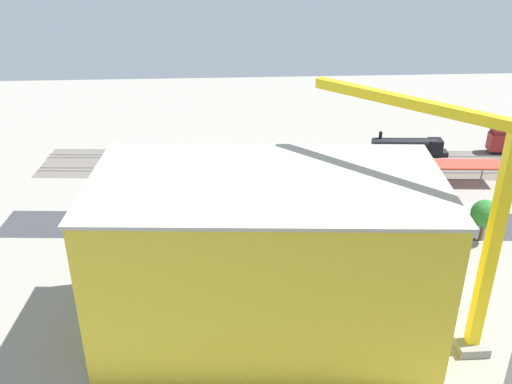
# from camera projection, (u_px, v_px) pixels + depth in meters

# --- Properties ---
(ground_plane) EXTENTS (169.81, 169.81, 0.00)m
(ground_plane) POSITION_uv_depth(u_px,v_px,m) (315.00, 211.00, 100.86)
(ground_plane) COLOR gray
(ground_plane) RESTS_ON ground
(rail_bed) EXTENTS (106.88, 21.78, 0.01)m
(rail_bed) POSITION_uv_depth(u_px,v_px,m) (301.00, 164.00, 118.82)
(rail_bed) COLOR #665E54
(rail_bed) RESTS_ON ground
(street_asphalt) EXTENTS (106.49, 16.12, 0.01)m
(street_asphalt) POSITION_uv_depth(u_px,v_px,m) (319.00, 226.00, 96.52)
(street_asphalt) COLOR #38383D
(street_asphalt) RESTS_ON ground
(track_rails) EXTENTS (105.90, 15.38, 0.12)m
(track_rails) POSITION_uv_depth(u_px,v_px,m) (301.00, 163.00, 118.74)
(track_rails) COLOR #9E9EA8
(track_rails) RESTS_ON ground
(platform_canopy_near) EXTENTS (68.29, 9.07, 4.09)m
(platform_canopy_near) POSITION_uv_depth(u_px,v_px,m) (321.00, 164.00, 109.44)
(platform_canopy_near) COLOR #C63D2D
(platform_canopy_near) RESTS_ON ground
(locomotive) EXTENTS (16.08, 3.90, 5.23)m
(locomotive) POSITION_uv_depth(u_px,v_px,m) (410.00, 147.00, 122.10)
(locomotive) COLOR black
(locomotive) RESTS_ON ground
(parked_car_0) EXTENTS (4.50, 2.23, 1.77)m
(parked_car_0) POSITION_uv_depth(u_px,v_px,m) (381.00, 210.00, 99.61)
(parked_car_0) COLOR black
(parked_car_0) RESTS_ON ground
(parked_car_1) EXTENTS (4.70, 2.01, 1.83)m
(parked_car_1) POSITION_uv_depth(u_px,v_px,m) (344.00, 212.00, 99.08)
(parked_car_1) COLOR black
(parked_car_1) RESTS_ON ground
(parked_car_2) EXTENTS (4.82, 2.25, 1.56)m
(parked_car_2) POSITION_uv_depth(u_px,v_px,m) (310.00, 212.00, 99.20)
(parked_car_2) COLOR black
(parked_car_2) RESTS_ON ground
(parked_car_3) EXTENTS (4.47, 2.03, 1.62)m
(parked_car_3) POSITION_uv_depth(u_px,v_px,m) (275.00, 213.00, 98.86)
(parked_car_3) COLOR black
(parked_car_3) RESTS_ON ground
(construction_building) EXTENTS (40.86, 23.16, 20.39)m
(construction_building) POSITION_uv_depth(u_px,v_px,m) (266.00, 259.00, 69.25)
(construction_building) COLOR yellow
(construction_building) RESTS_ON ground
(construction_roof_slab) EXTENTS (41.50, 23.80, 0.40)m
(construction_roof_slab) POSITION_uv_depth(u_px,v_px,m) (267.00, 182.00, 64.52)
(construction_roof_slab) COLOR #B7B2A8
(construction_roof_slab) RESTS_ON construction_building
(tower_crane) EXTENTS (22.62, 21.65, 29.63)m
(tower_crane) POSITION_uv_depth(u_px,v_px,m) (470.00, 209.00, 63.69)
(tower_crane) COLOR gray
(tower_crane) RESTS_ON ground
(box_truck_0) EXTENTS (9.91, 3.41, 3.25)m
(box_truck_0) POSITION_uv_depth(u_px,v_px,m) (297.00, 253.00, 86.18)
(box_truck_0) COLOR black
(box_truck_0) RESTS_ON ground
(box_truck_1) EXTENTS (9.98, 2.54, 3.70)m
(box_truck_1) POSITION_uv_depth(u_px,v_px,m) (235.00, 244.00, 88.13)
(box_truck_1) COLOR black
(box_truck_1) RESTS_ON ground
(box_truck_2) EXTENTS (9.67, 2.61, 3.66)m
(box_truck_2) POSITION_uv_depth(u_px,v_px,m) (209.00, 247.00, 87.34)
(box_truck_2) COLOR black
(box_truck_2) RESTS_ON ground
(street_tree_0) EXTENTS (4.38, 4.38, 7.05)m
(street_tree_0) POSITION_uv_depth(u_px,v_px,m) (485.00, 214.00, 90.27)
(street_tree_0) COLOR brown
(street_tree_0) RESTS_ON ground
(street_tree_1) EXTENTS (5.23, 5.23, 8.00)m
(street_tree_1) POSITION_uv_depth(u_px,v_px,m) (256.00, 211.00, 89.97)
(street_tree_1) COLOR brown
(street_tree_1) RESTS_ON ground
(street_tree_2) EXTENTS (4.77, 4.77, 6.73)m
(street_tree_2) POSITION_uv_depth(u_px,v_px,m) (336.00, 215.00, 90.96)
(street_tree_2) COLOR brown
(street_tree_2) RESTS_ON ground
(street_tree_3) EXTENTS (5.64, 5.64, 8.21)m
(street_tree_3) POSITION_uv_depth(u_px,v_px,m) (107.00, 215.00, 88.86)
(street_tree_3) COLOR brown
(street_tree_3) RESTS_ON ground
(street_tree_4) EXTENTS (5.30, 5.30, 7.73)m
(street_tree_4) POSITION_uv_depth(u_px,v_px,m) (437.00, 211.00, 90.50)
(street_tree_4) COLOR brown
(street_tree_4) RESTS_ON ground
(street_tree_5) EXTENTS (4.53, 4.53, 6.65)m
(street_tree_5) POSITION_uv_depth(u_px,v_px,m) (403.00, 214.00, 91.22)
(street_tree_5) COLOR brown
(street_tree_5) RESTS_ON ground
(traffic_light) EXTENTS (0.50, 0.36, 7.06)m
(traffic_light) POSITION_uv_depth(u_px,v_px,m) (326.00, 189.00, 98.32)
(traffic_light) COLOR #333333
(traffic_light) RESTS_ON ground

